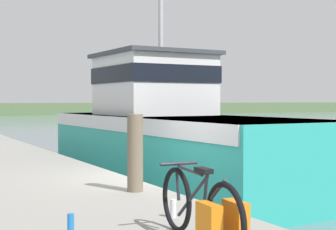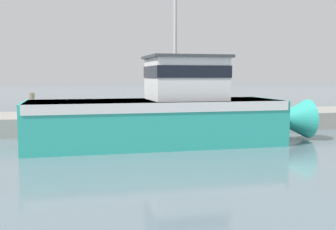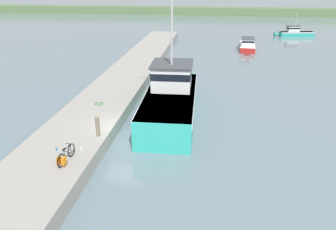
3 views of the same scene
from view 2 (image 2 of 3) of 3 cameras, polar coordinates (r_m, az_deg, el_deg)
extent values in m
plane|color=slate|center=(20.58, -14.48, -3.22)|extent=(320.00, 320.00, 0.00)
cube|color=gray|center=(23.42, -14.24, -1.04)|extent=(4.62, 80.00, 0.93)
cube|color=teal|center=(18.22, -1.78, -1.05)|extent=(3.85, 11.01, 1.95)
cone|color=teal|center=(20.54, 16.08, -0.53)|extent=(1.91, 2.01, 1.85)
cube|color=white|center=(18.15, -1.79, 1.41)|extent=(3.91, 10.79, 0.39)
cube|color=white|center=(18.44, 2.37, 4.87)|extent=(2.93, 3.18, 1.80)
cube|color=black|center=(18.44, 2.37, 5.85)|extent=(2.98, 3.24, 0.50)
cube|color=#3D4247|center=(18.46, 2.38, 7.85)|extent=(3.16, 3.44, 0.12)
cylinder|color=#756651|center=(21.65, -17.91, 1.24)|extent=(0.25, 0.25, 1.24)
torus|color=#197A2D|center=(23.49, -4.79, 0.33)|extent=(0.59, 0.59, 0.05)
camera|label=1|loc=(26.65, -33.53, 3.12)|focal=55.00mm
camera|label=3|loc=(25.26, -65.66, 17.85)|focal=35.00mm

